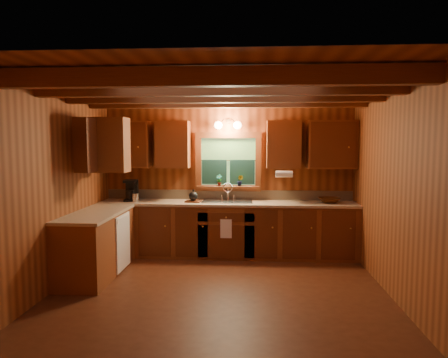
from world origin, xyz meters
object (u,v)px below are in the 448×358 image
cutting_board (193,201)px  wicker_basket (329,200)px  coffee_maker (131,190)px  sink (227,204)px

cutting_board → wicker_basket: 2.21m
wicker_basket → cutting_board: bearing=-178.2°
coffee_maker → wicker_basket: (3.28, -0.03, -0.13)m
cutting_board → wicker_basket: bearing=8.4°
sink → wicker_basket: sink is taller
coffee_maker → wicker_basket: bearing=-5.1°
sink → coffee_maker: bearing=179.1°
coffee_maker → wicker_basket: coffee_maker is taller
cutting_board → wicker_basket: size_ratio=0.73×
coffee_maker → sink: bearing=-5.6°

